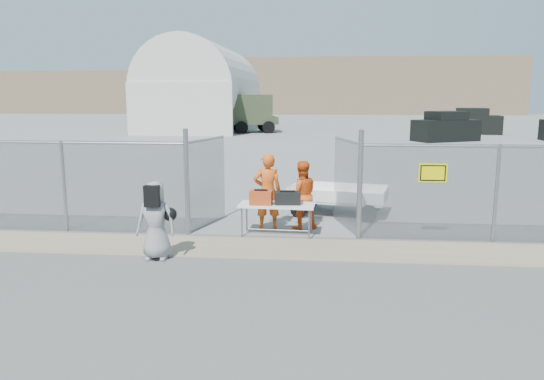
# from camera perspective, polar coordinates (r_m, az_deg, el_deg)

# --- Properties ---
(ground) EXTENTS (160.00, 160.00, 0.00)m
(ground) POSITION_cam_1_polar(r_m,az_deg,el_deg) (10.55, -1.03, -7.84)
(ground) COLOR #525050
(tarmac_inside) EXTENTS (160.00, 80.00, 0.01)m
(tarmac_inside) POSITION_cam_1_polar(r_m,az_deg,el_deg) (52.07, 4.16, 6.68)
(tarmac_inside) COLOR gray
(tarmac_inside) RESTS_ON ground
(dirt_strip) EXTENTS (44.00, 1.60, 0.01)m
(dirt_strip) POSITION_cam_1_polar(r_m,az_deg,el_deg) (11.49, -0.47, -6.26)
(dirt_strip) COLOR gray
(dirt_strip) RESTS_ON ground
(distant_hills) EXTENTS (140.00, 6.00, 9.00)m
(distant_hills) POSITION_cam_1_polar(r_m,az_deg,el_deg) (88.05, 8.05, 11.01)
(distant_hills) COLOR #7F684F
(distant_hills) RESTS_ON ground
(chain_link_fence) EXTENTS (40.00, 0.20, 2.20)m
(chain_link_fence) POSITION_cam_1_polar(r_m,az_deg,el_deg) (12.21, 0.00, 0.00)
(chain_link_fence) COLOR gray
(chain_link_fence) RESTS_ON ground
(quonset_hangar) EXTENTS (9.00, 18.00, 8.00)m
(quonset_hangar) POSITION_cam_1_polar(r_m,az_deg,el_deg) (51.19, -7.31, 11.03)
(quonset_hangar) COLOR silver
(quonset_hangar) RESTS_ON ground
(folding_table) EXTENTS (1.80, 0.83, 0.75)m
(folding_table) POSITION_cam_1_polar(r_m,az_deg,el_deg) (12.47, 0.53, -3.19)
(folding_table) COLOR white
(folding_table) RESTS_ON ground
(orange_bag) EXTENTS (0.52, 0.35, 0.32)m
(orange_bag) POSITION_cam_1_polar(r_m,az_deg,el_deg) (12.31, -1.20, -0.83)
(orange_bag) COLOR #C0431A
(orange_bag) RESTS_ON folding_table
(black_duffel) EXTENTS (0.62, 0.39, 0.29)m
(black_duffel) POSITION_cam_1_polar(r_m,az_deg,el_deg) (12.35, 1.69, -0.87)
(black_duffel) COLOR black
(black_duffel) RESTS_ON folding_table
(security_worker_left) EXTENTS (0.75, 0.55, 1.87)m
(security_worker_left) POSITION_cam_1_polar(r_m,az_deg,el_deg) (12.93, -0.49, -0.16)
(security_worker_left) COLOR #E05415
(security_worker_left) RESTS_ON ground
(security_worker_right) EXTENTS (0.96, 0.83, 1.69)m
(security_worker_right) POSITION_cam_1_polar(r_m,az_deg,el_deg) (12.99, 3.18, -0.54)
(security_worker_right) COLOR #E05415
(security_worker_right) RESTS_ON ground
(visitor) EXTENTS (0.79, 0.53, 1.59)m
(visitor) POSITION_cam_1_polar(r_m,az_deg,el_deg) (10.85, -12.39, -3.21)
(visitor) COLOR gray
(visitor) RESTS_ON ground
(utility_trailer) EXTENTS (3.68, 2.43, 0.82)m
(utility_trailer) POSITION_cam_1_polar(r_m,az_deg,el_deg) (14.73, 7.15, -1.02)
(utility_trailer) COLOR white
(utility_trailer) RESTS_ON ground
(military_truck) EXTENTS (7.16, 4.22, 3.21)m
(military_truck) POSITION_cam_1_polar(r_m,az_deg,el_deg) (45.56, -3.76, 8.18)
(military_truck) COLOR #3A432A
(military_truck) RESTS_ON ground
(parked_vehicle_near) EXTENTS (4.93, 3.83, 2.03)m
(parked_vehicle_near) POSITION_cam_1_polar(r_m,az_deg,el_deg) (39.22, 18.19, 6.49)
(parked_vehicle_near) COLOR black
(parked_vehicle_near) RESTS_ON ground
(parked_vehicle_mid) EXTENTS (4.84, 2.72, 2.08)m
(parked_vehicle_mid) POSITION_cam_1_polar(r_m,az_deg,el_deg) (47.02, 20.67, 6.92)
(parked_vehicle_mid) COLOR black
(parked_vehicle_mid) RESTS_ON ground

